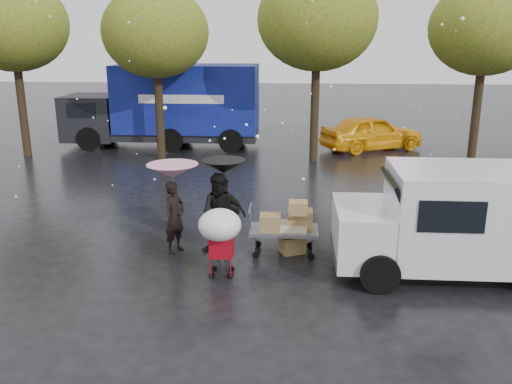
# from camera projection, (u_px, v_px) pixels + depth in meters

# --- Properties ---
(ground) EXTENTS (90.00, 90.00, 0.00)m
(ground) POSITION_uv_depth(u_px,v_px,m) (211.00, 261.00, 11.71)
(ground) COLOR black
(ground) RESTS_ON ground
(person_pink) EXTENTS (0.61, 0.71, 1.63)m
(person_pink) POSITION_uv_depth(u_px,v_px,m) (175.00, 217.00, 11.98)
(person_pink) COLOR black
(person_pink) RESTS_ON ground
(person_middle) EXTENTS (0.91, 0.72, 1.83)m
(person_middle) POSITION_uv_depth(u_px,v_px,m) (221.00, 214.00, 11.89)
(person_middle) COLOR black
(person_middle) RESTS_ON ground
(person_black) EXTENTS (1.02, 0.53, 1.66)m
(person_black) POSITION_uv_depth(u_px,v_px,m) (224.00, 214.00, 12.17)
(person_black) COLOR black
(person_black) RESTS_ON ground
(umbrella_pink) EXTENTS (1.12, 1.12, 2.02)m
(umbrella_pink) POSITION_uv_depth(u_px,v_px,m) (173.00, 171.00, 11.69)
(umbrella_pink) COLOR #4C4C4C
(umbrella_pink) RESTS_ON ground
(umbrella_black) EXTENTS (0.97, 0.97, 2.07)m
(umbrella_black) POSITION_uv_depth(u_px,v_px,m) (224.00, 167.00, 11.86)
(umbrella_black) COLOR #4C4C4C
(umbrella_black) RESTS_ON ground
(vendor_cart) EXTENTS (1.52, 0.80, 1.27)m
(vendor_cart) POSITION_uv_depth(u_px,v_px,m) (288.00, 223.00, 11.88)
(vendor_cart) COLOR slate
(vendor_cart) RESTS_ON ground
(shopping_cart) EXTENTS (0.84, 0.84, 1.46)m
(shopping_cart) POSITION_uv_depth(u_px,v_px,m) (220.00, 228.00, 10.57)
(shopping_cart) COLOR #B30A1A
(shopping_cart) RESTS_ON ground
(white_van) EXTENTS (4.91, 2.18, 2.20)m
(white_van) POSITION_uv_depth(u_px,v_px,m) (467.00, 220.00, 10.76)
(white_van) COLOR white
(white_van) RESTS_ON ground
(blue_truck) EXTENTS (8.30, 2.60, 3.50)m
(blue_truck) POSITION_uv_depth(u_px,v_px,m) (168.00, 106.00, 23.24)
(blue_truck) COLOR navy
(blue_truck) RESTS_ON ground
(box_ground_near) EXTENTS (0.63, 0.54, 0.50)m
(box_ground_near) POSITION_uv_depth(u_px,v_px,m) (362.00, 255.00, 11.37)
(box_ground_near) COLOR #9A7243
(box_ground_near) RESTS_ON ground
(box_ground_far) EXTENTS (0.62, 0.56, 0.39)m
(box_ground_far) POSITION_uv_depth(u_px,v_px,m) (292.00, 244.00, 12.10)
(box_ground_far) COLOR #9A7243
(box_ground_far) RESTS_ON ground
(yellow_taxi) EXTENTS (4.68, 3.39, 1.48)m
(yellow_taxi) POSITION_uv_depth(u_px,v_px,m) (372.00, 132.00, 22.84)
(yellow_taxi) COLOR #FFAC0D
(yellow_taxi) RESTS_ON ground
(tree_row) EXTENTS (21.60, 4.40, 7.12)m
(tree_row) POSITION_uv_depth(u_px,v_px,m) (236.00, 26.00, 19.92)
(tree_row) COLOR black
(tree_row) RESTS_ON ground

